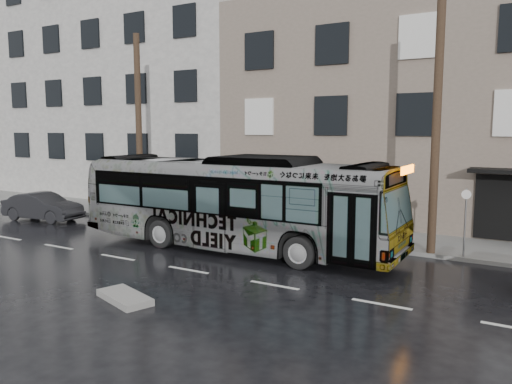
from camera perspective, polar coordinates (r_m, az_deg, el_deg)
ground at (r=18.63m, az=-2.96°, el=-7.05°), size 120.00×120.00×0.00m
sidewalk at (r=22.77m, az=3.84°, el=-4.24°), size 90.00×3.60×0.15m
building_taupe at (r=28.24m, az=20.49°, el=8.60°), size 20.00×12.00×11.00m
building_grey at (r=40.62m, az=-13.56°, el=11.81°), size 26.00×15.00×16.00m
utility_pole_front at (r=18.70m, az=19.91°, el=6.98°), size 0.30×0.30×9.00m
utility_pole_rear at (r=25.34m, az=-13.25°, el=7.15°), size 0.30×0.30×9.00m
sign_post at (r=18.81m, az=22.78°, el=-3.26°), size 0.06×0.06×2.40m
bus at (r=19.10m, az=-2.52°, el=-1.19°), size 12.92×3.04×3.60m
dark_sedan at (r=27.41m, az=-23.20°, el=-1.55°), size 4.39×2.01×1.40m
slush_pile at (r=14.14m, az=-14.78°, el=-11.57°), size 1.96×1.33×0.18m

